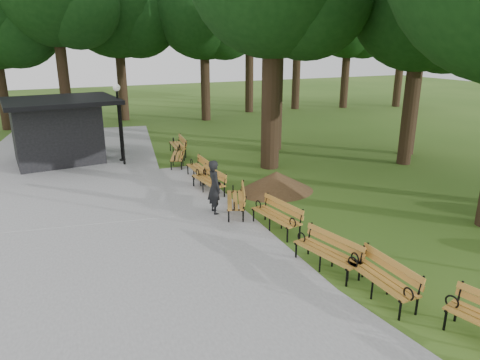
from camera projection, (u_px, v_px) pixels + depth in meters
name	position (u px, v px, depth m)	size (l,w,h in m)	color
ground	(338.00, 285.00, 9.92)	(100.00, 100.00, 0.00)	#345919
path	(134.00, 262.00, 10.92)	(12.00, 38.00, 0.06)	gray
person	(215.00, 187.00, 13.80)	(0.65, 0.42, 1.77)	black
kiosk	(57.00, 131.00, 19.65)	(4.63, 4.02, 2.90)	black
lamp_post	(118.00, 107.00, 19.47)	(0.32, 0.32, 3.52)	black
dirt_mound	(276.00, 181.00, 16.05)	(2.39, 2.39, 0.76)	#47301C
bench_2	(381.00, 279.00, 9.34)	(1.90, 0.64, 0.88)	#BA7A2B
bench_3	(327.00, 253.00, 10.50)	(1.90, 0.64, 0.88)	#BA7A2B
bench_4	(276.00, 216.00, 12.69)	(1.90, 0.64, 0.88)	#BA7A2B
bench_5	(235.00, 200.00, 13.96)	(1.90, 0.64, 0.88)	#BA7A2B
bench_6	(208.00, 181.00, 15.92)	(1.90, 0.64, 0.88)	#BA7A2B
bench_7	(199.00, 170.00, 17.33)	(1.90, 0.64, 0.88)	#BA7A2B
bench_8	(178.00, 156.00, 19.38)	(1.90, 0.64, 0.88)	#BA7A2B
bench_9	(177.00, 146.00, 21.34)	(1.90, 0.64, 0.88)	#BA7A2B
lawn_tree_1	(422.00, 1.00, 17.79)	(5.72, 5.72, 9.76)	black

